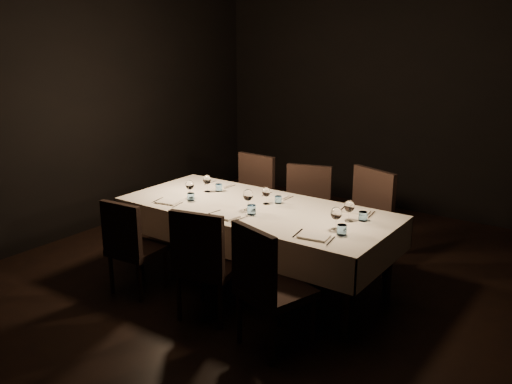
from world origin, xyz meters
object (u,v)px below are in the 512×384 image
Objects in this scene: dining_table at (256,214)px; chair_near_center at (204,260)px; chair_near_right at (267,283)px; chair_far_right at (362,220)px; chair_near_left at (130,243)px; chair_far_center at (306,209)px; chair_far_left at (250,196)px.

dining_table is 2.64× the size of chair_near_center.
chair_near_center is (0.04, -0.78, -0.16)m from dining_table.
chair_far_right is (0.01, 1.59, 0.03)m from chair_near_right.
chair_far_right is at bearing -139.20° from chair_near_left.
dining_table is at bearing -99.16° from chair_near_center.
chair_near_left is 1.49m from chair_near_right.
chair_far_right is at bearing 45.93° from dining_table.
chair_near_left is 0.90× the size of chair_near_right.
chair_far_center is (0.01, 1.58, 0.01)m from chair_near_center.
chair_far_left reaches higher than chair_far_center.
chair_far_center is at bearing 85.76° from dining_table.
chair_far_left is (-0.68, 0.84, -0.14)m from dining_table.
chair_far_right is (1.50, 1.55, 0.08)m from chair_near_left.
chair_far_center reaches higher than chair_near_center.
chair_far_center is (0.85, 1.61, 0.04)m from chair_near_left.
chair_near_center is at bearing -86.74° from dining_table.
chair_far_left reaches higher than chair_near_center.
chair_near_left is at bearing -134.28° from dining_table.
chair_near_right is 1.59m from chair_far_right.
chair_near_left is 1.82m from chair_far_center.
chair_far_left is 0.74m from chair_far_center.
chair_near_center is at bearing 177.15° from chair_near_left.
dining_table is 1.03m from chair_far_right.
chair_near_right is at bearing 173.21° from chair_near_left.
chair_far_right is (0.71, 0.74, -0.12)m from dining_table.
chair_far_left is at bearing 129.09° from dining_table.
chair_near_left is 0.89× the size of chair_far_left.
dining_table is 1.15m from chair_near_left.
dining_table is at bearing -33.33° from chair_near_right.
chair_far_center reaches higher than dining_table.
dining_table is 2.58× the size of chair_near_right.
chair_far_left is (0.11, 1.64, 0.05)m from chair_near_left.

